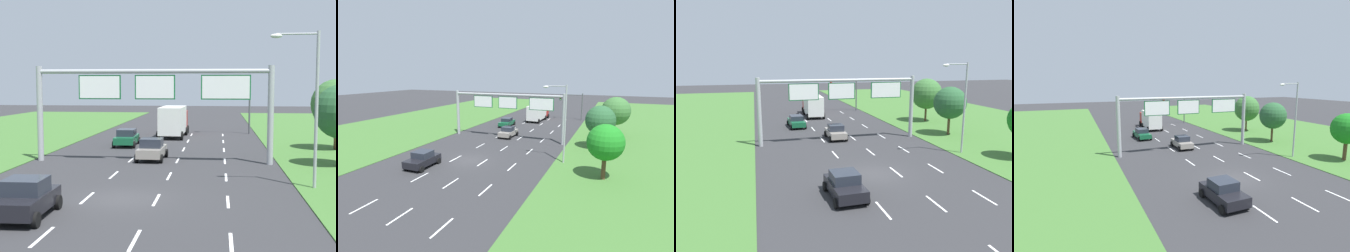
% 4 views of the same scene
% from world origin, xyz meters
% --- Properties ---
extents(ground_plane, '(200.00, 200.00, 0.00)m').
position_xyz_m(ground_plane, '(0.00, 0.00, 0.00)').
color(ground_plane, '#2D2D30').
extents(grass_verge_right, '(24.00, 120.00, 0.06)m').
position_xyz_m(grass_verge_right, '(21.00, 10.00, 0.03)').
color(grass_verge_right, '#3D6B2D').
rests_on(grass_verge_right, ground_plane).
extents(lane_dashes_inner_left, '(0.14, 50.40, 0.01)m').
position_xyz_m(lane_dashes_inner_left, '(-1.75, 6.00, 0.00)').
color(lane_dashes_inner_left, white).
rests_on(lane_dashes_inner_left, ground_plane).
extents(lane_dashes_inner_right, '(0.14, 50.40, 0.01)m').
position_xyz_m(lane_dashes_inner_right, '(1.75, 6.00, 0.00)').
color(lane_dashes_inner_right, white).
rests_on(lane_dashes_inner_right, ground_plane).
extents(lane_dashes_slip, '(0.14, 50.40, 0.01)m').
position_xyz_m(lane_dashes_slip, '(5.25, 6.00, 0.00)').
color(lane_dashes_slip, white).
rests_on(lane_dashes_slip, ground_plane).
extents(car_near_red, '(2.10, 3.96, 1.64)m').
position_xyz_m(car_near_red, '(-0.20, 12.09, 0.80)').
color(car_near_red, gray).
rests_on(car_near_red, ground_plane).
extents(car_lead_silver, '(2.29, 3.96, 1.68)m').
position_xyz_m(car_lead_silver, '(-3.43, -3.57, 0.83)').
color(car_lead_silver, black).
rests_on(car_lead_silver, ground_plane).
extents(car_mid_lane, '(2.18, 4.41, 1.56)m').
position_xyz_m(car_mid_lane, '(-3.65, 19.78, 0.78)').
color(car_mid_lane, '#145633').
rests_on(car_mid_lane, ground_plane).
extents(box_truck, '(2.87, 8.23, 3.29)m').
position_xyz_m(box_truck, '(-0.07, 27.91, 1.77)').
color(box_truck, '#B21E19').
rests_on(box_truck, ground_plane).
extents(sign_gantry, '(17.24, 0.44, 7.00)m').
position_xyz_m(sign_gantry, '(0.24, 10.92, 4.95)').
color(sign_gantry, '#9EA0A5').
rests_on(sign_gantry, ground_plane).
extents(traffic_light_mast, '(4.76, 0.49, 5.60)m').
position_xyz_m(traffic_light_mast, '(6.33, 31.55, 3.87)').
color(traffic_light_mast, '#47494F').
rests_on(traffic_light_mast, ground_plane).
extents(street_lamp, '(2.61, 0.32, 8.50)m').
position_xyz_m(street_lamp, '(9.60, 3.35, 5.08)').
color(street_lamp, '#9EA0A5').
rests_on(street_lamp, ground_plane).
extents(roadside_tree_near, '(3.33, 3.33, 5.23)m').
position_xyz_m(roadside_tree_near, '(14.23, 0.22, 3.54)').
color(roadside_tree_near, '#513823').
rests_on(roadside_tree_near, ground_plane).
extents(roadside_tree_mid, '(3.76, 3.76, 5.69)m').
position_xyz_m(roadside_tree_mid, '(13.13, 10.52, 3.80)').
color(roadside_tree_mid, '#513823').
rests_on(roadside_tree_mid, ground_plane).
extents(roadside_tree_far, '(4.32, 4.32, 6.14)m').
position_xyz_m(roadside_tree_far, '(14.83, 19.02, 3.97)').
color(roadside_tree_far, '#513823').
rests_on(roadside_tree_far, ground_plane).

